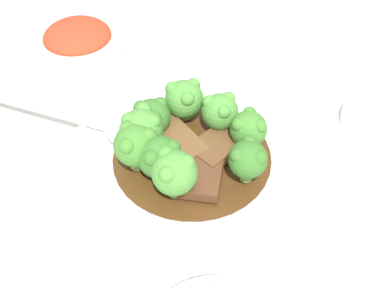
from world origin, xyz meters
name	(u,v)px	position (x,y,z in m)	size (l,w,h in m)	color
ground_plane	(192,166)	(0.00, 0.00, 0.00)	(4.00, 4.00, 0.00)	silver
main_plate	(192,160)	(0.00, 0.00, 0.01)	(0.27, 0.27, 0.02)	white
beef_strip_0	(220,145)	(0.01, -0.03, 0.03)	(0.07, 0.07, 0.01)	brown
beef_strip_1	(179,141)	(0.01, 0.02, 0.03)	(0.07, 0.07, 0.01)	brown
beef_strip_2	(202,172)	(-0.03, -0.01, 0.02)	(0.07, 0.04, 0.01)	#56331E
broccoli_floret_0	(248,159)	(-0.03, -0.06, 0.05)	(0.04, 0.04, 0.05)	#7FA84C
broccoli_floret_1	(159,156)	(-0.03, 0.03, 0.05)	(0.04, 0.04, 0.05)	#7FA84C
broccoli_floret_2	(220,111)	(0.04, -0.03, 0.05)	(0.04, 0.04, 0.04)	#8EB756
broccoli_floret_3	(142,127)	(0.00, 0.05, 0.05)	(0.04, 0.04, 0.05)	#7FA84C
broccoli_floret_4	(175,172)	(-0.05, 0.01, 0.05)	(0.04, 0.04, 0.05)	#7FA84C
broccoli_floret_5	(184,98)	(0.06, 0.01, 0.05)	(0.04, 0.04, 0.05)	#8EB756
broccoli_floret_6	(248,128)	(0.02, -0.06, 0.04)	(0.04, 0.04, 0.04)	#8EB756
broccoli_floret_7	(135,145)	(-0.02, 0.05, 0.05)	(0.04, 0.04, 0.05)	#7FA84C
broccoli_floret_8	(152,116)	(0.03, 0.04, 0.04)	(0.04, 0.04, 0.04)	#7FA84C
serving_spoon	(118,130)	(0.02, 0.08, 0.03)	(0.08, 0.21, 0.01)	silver
side_bowl_kimchi	(79,46)	(0.16, 0.16, 0.03)	(0.11, 0.11, 0.06)	white
sauce_dish	(375,119)	(0.09, -0.20, 0.01)	(0.08, 0.08, 0.01)	white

